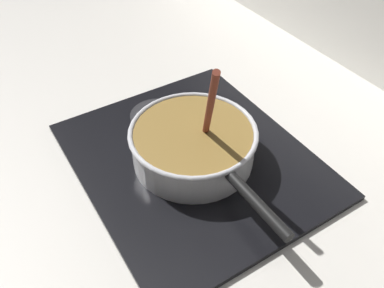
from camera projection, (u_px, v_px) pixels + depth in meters
ground at (117, 202)px, 0.86m from camera, size 2.40×1.60×0.04m
hob_plate at (192, 158)px, 0.92m from camera, size 0.56×0.48×0.01m
burner_ring at (192, 155)px, 0.91m from camera, size 0.19×0.19×0.01m
spare_burner at (156, 115)px, 1.02m from camera, size 0.13×0.13×0.01m
cooking_pan at (193, 143)px, 0.88m from camera, size 0.45×0.28×0.29m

